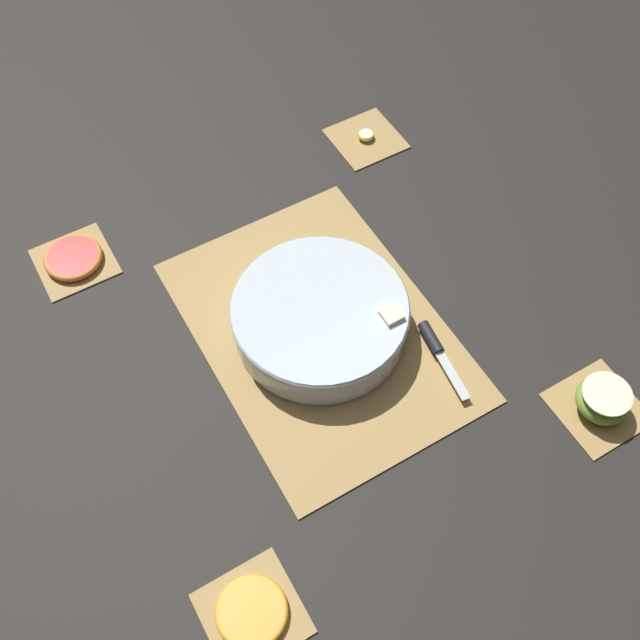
{
  "coord_description": "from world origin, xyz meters",
  "views": [
    {
      "loc": [
        0.53,
        -0.31,
        0.99
      ],
      "look_at": [
        0.0,
        0.0,
        0.03
      ],
      "focal_mm": 42.0,
      "sensor_mm": 36.0,
      "label": 1
    }
  ],
  "objects_px": {
    "paring_knife": "(433,342)",
    "apple_half": "(603,400)",
    "orange_slice_whole": "(252,612)",
    "grapefruit_slice": "(73,258)",
    "fruit_salad_bowl": "(321,316)",
    "banana_coin_single": "(366,135)"
  },
  "relations": [
    {
      "from": "fruit_salad_bowl",
      "to": "paring_knife",
      "type": "bearing_deg",
      "value": 50.17
    },
    {
      "from": "fruit_salad_bowl",
      "to": "paring_knife",
      "type": "xyz_separation_m",
      "value": [
        0.11,
        0.13,
        -0.03
      ]
    },
    {
      "from": "paring_knife",
      "to": "grapefruit_slice",
      "type": "height_order",
      "value": "paring_knife"
    },
    {
      "from": "banana_coin_single",
      "to": "grapefruit_slice",
      "type": "height_order",
      "value": "grapefruit_slice"
    },
    {
      "from": "orange_slice_whole",
      "to": "grapefruit_slice",
      "type": "xyz_separation_m",
      "value": [
        -0.64,
        -0.0,
        0.0
      ]
    },
    {
      "from": "paring_knife",
      "to": "apple_half",
      "type": "bearing_deg",
      "value": 35.75
    },
    {
      "from": "grapefruit_slice",
      "to": "paring_knife",
      "type": "bearing_deg",
      "value": 44.15
    },
    {
      "from": "paring_knife",
      "to": "apple_half",
      "type": "xyz_separation_m",
      "value": [
        0.21,
        0.15,
        0.01
      ]
    },
    {
      "from": "fruit_salad_bowl",
      "to": "paring_knife",
      "type": "relative_size",
      "value": 1.91
    },
    {
      "from": "fruit_salad_bowl",
      "to": "orange_slice_whole",
      "type": "relative_size",
      "value": 2.94
    },
    {
      "from": "fruit_salad_bowl",
      "to": "banana_coin_single",
      "type": "distance_m",
      "value": 0.43
    },
    {
      "from": "fruit_salad_bowl",
      "to": "apple_half",
      "type": "relative_size",
      "value": 3.48
    },
    {
      "from": "apple_half",
      "to": "banana_coin_single",
      "type": "xyz_separation_m",
      "value": [
        -0.64,
        0.0,
        -0.02
      ]
    },
    {
      "from": "apple_half",
      "to": "banana_coin_single",
      "type": "bearing_deg",
      "value": 180.0
    },
    {
      "from": "banana_coin_single",
      "to": "apple_half",
      "type": "bearing_deg",
      "value": 0.0
    },
    {
      "from": "paring_knife",
      "to": "apple_half",
      "type": "relative_size",
      "value": 1.82
    },
    {
      "from": "paring_knife",
      "to": "banana_coin_single",
      "type": "relative_size",
      "value": 4.66
    },
    {
      "from": "orange_slice_whole",
      "to": "grapefruit_slice",
      "type": "height_order",
      "value": "grapefruit_slice"
    },
    {
      "from": "fruit_salad_bowl",
      "to": "orange_slice_whole",
      "type": "bearing_deg",
      "value": -41.75
    },
    {
      "from": "fruit_salad_bowl",
      "to": "banana_coin_single",
      "type": "height_order",
      "value": "fruit_salad_bowl"
    },
    {
      "from": "orange_slice_whole",
      "to": "apple_half",
      "type": "bearing_deg",
      "value": 90.0
    },
    {
      "from": "fruit_salad_bowl",
      "to": "apple_half",
      "type": "distance_m",
      "value": 0.42
    }
  ]
}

